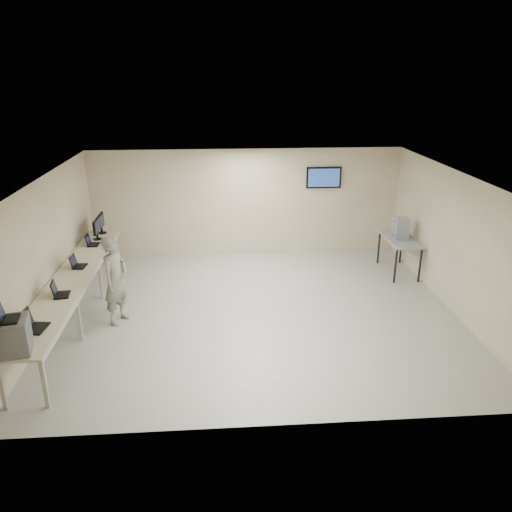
{
  "coord_description": "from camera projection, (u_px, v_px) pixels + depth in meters",
  "views": [
    {
      "loc": [
        -0.71,
        -9.16,
        4.67
      ],
      "look_at": [
        0.0,
        0.2,
        1.15
      ],
      "focal_mm": 35.0,
      "sensor_mm": 36.0,
      "label": 1
    }
  ],
  "objects": [
    {
      "name": "workbench",
      "position": [
        73.0,
        280.0,
        9.69
      ],
      "size": [
        0.76,
        6.0,
        0.9
      ],
      "color": "beige",
      "rests_on": "ground"
    },
    {
      "name": "monitor_far",
      "position": [
        101.0,
        222.0,
        12.13
      ],
      "size": [
        0.22,
        0.49,
        0.49
      ],
      "color": "black",
      "rests_on": "workbench"
    },
    {
      "name": "laptop_0",
      "position": [
        32.0,
        325.0,
        7.68
      ],
      "size": [
        0.37,
        0.43,
        0.31
      ],
      "rotation": [
        0.0,
        0.0,
        -0.11
      ],
      "color": "black",
      "rests_on": "workbench"
    },
    {
      "name": "room",
      "position": [
        258.0,
        246.0,
        9.8
      ],
      "size": [
        8.01,
        7.01,
        2.81
      ],
      "color": "#9E9D96",
      "rests_on": "ground"
    },
    {
      "name": "monitor_near",
      "position": [
        96.0,
        228.0,
        11.68
      ],
      "size": [
        0.22,
        0.49,
        0.48
      ],
      "color": "black",
      "rests_on": "workbench"
    },
    {
      "name": "storage_bins",
      "position": [
        401.0,
        228.0,
        11.85
      ],
      "size": [
        0.32,
        0.35,
        0.51
      ],
      "color": "#8F9CA7",
      "rests_on": "side_table"
    },
    {
      "name": "laptop_1",
      "position": [
        59.0,
        292.0,
        8.83
      ],
      "size": [
        0.33,
        0.38,
        0.27
      ],
      "rotation": [
        0.0,
        0.0,
        0.14
      ],
      "color": "black",
      "rests_on": "workbench"
    },
    {
      "name": "laptop_3",
      "position": [
        91.0,
        242.0,
        11.37
      ],
      "size": [
        0.27,
        0.33,
        0.26
      ],
      "rotation": [
        0.0,
        0.0,
        -0.01
      ],
      "color": "black",
      "rests_on": "workbench"
    },
    {
      "name": "laptop_2",
      "position": [
        77.0,
        264.0,
        10.11
      ],
      "size": [
        0.29,
        0.34,
        0.26
      ],
      "rotation": [
        0.0,
        0.0,
        -0.07
      ],
      "color": "black",
      "rests_on": "workbench"
    },
    {
      "name": "soldier",
      "position": [
        116.0,
        280.0,
        9.55
      ],
      "size": [
        0.64,
        0.75,
        1.76
      ],
      "primitive_type": "imported",
      "rotation": [
        0.0,
        0.0,
        1.17
      ],
      "color": "#54564A",
      "rests_on": "ground"
    },
    {
      "name": "equipment_box",
      "position": [
        13.0,
        336.0,
        7.01
      ],
      "size": [
        0.52,
        0.57,
        0.51
      ],
      "primitive_type": "cube",
      "rotation": [
        0.0,
        0.0,
        0.22
      ],
      "color": "slate",
      "rests_on": "workbench"
    },
    {
      "name": "side_table",
      "position": [
        400.0,
        241.0,
        11.97
      ],
      "size": [
        0.68,
        1.46,
        0.88
      ],
      "color": "gray",
      "rests_on": "ground"
    },
    {
      "name": "laptop_on_box",
      "position": [
        6.0,
        316.0,
        6.89
      ],
      "size": [
        0.32,
        0.36,
        0.25
      ],
      "rotation": [
        0.0,
        0.0,
        0.18
      ],
      "color": "black",
      "rests_on": "equipment_box"
    }
  ]
}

